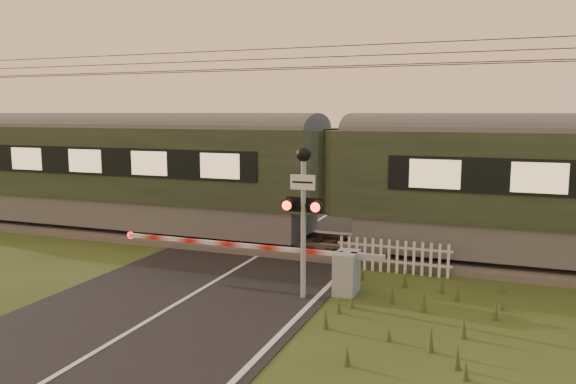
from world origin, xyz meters
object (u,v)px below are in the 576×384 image
at_px(train, 334,178).
at_px(boom_gate, 331,268).
at_px(picket_fence, 393,256).
at_px(crossing_signal, 303,195).

relative_size(train, boom_gate, 5.91).
xyz_separation_m(train, picket_fence, (2.18, -1.89, -1.76)).
height_order(boom_gate, crossing_signal, crossing_signal).
xyz_separation_m(crossing_signal, picket_fence, (1.55, 2.73, -1.92)).
bearing_deg(picket_fence, train, 138.99).
bearing_deg(crossing_signal, picket_fence, 60.46).
distance_m(crossing_signal, picket_fence, 3.68).
relative_size(train, picket_fence, 13.68).
bearing_deg(train, picket_fence, -41.01).
height_order(crossing_signal, picket_fence, crossing_signal).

